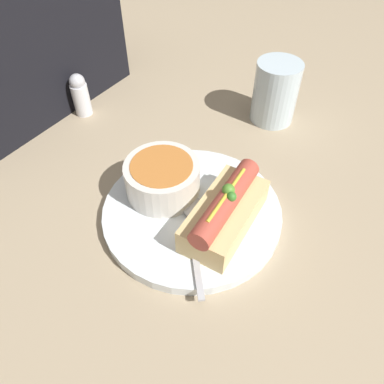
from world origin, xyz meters
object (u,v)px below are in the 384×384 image
at_px(soup_bowl, 162,177).
at_px(drinking_glass, 275,92).
at_px(hot_dog, 227,209).
at_px(spoon, 190,219).
at_px(salt_shaker, 80,95).

relative_size(soup_bowl, drinking_glass, 0.98).
xyz_separation_m(hot_dog, spoon, (-0.02, 0.04, -0.02)).
bearing_deg(hot_dog, soup_bowl, 85.99).
distance_m(soup_bowl, spoon, 0.07).
height_order(spoon, salt_shaker, salt_shaker).
height_order(hot_dog, spoon, hot_dog).
bearing_deg(drinking_glass, soup_bowl, 170.55).
xyz_separation_m(soup_bowl, drinking_glass, (0.27, -0.05, 0.01)).
xyz_separation_m(soup_bowl, spoon, (-0.03, -0.06, -0.02)).
relative_size(hot_dog, salt_shaker, 1.84).
relative_size(hot_dog, drinking_glass, 1.35).
relative_size(spoon, drinking_glass, 1.23).
distance_m(hot_dog, drinking_glass, 0.28).
bearing_deg(drinking_glass, hot_dog, -167.48).
bearing_deg(drinking_glass, spoon, -176.39).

